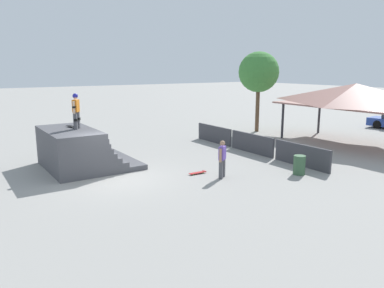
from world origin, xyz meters
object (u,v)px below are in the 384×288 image
skateboard_on_deck (72,126)px  bystander_walking (222,157)px  skateboard_on_ground (198,173)px  trash_bin (299,165)px  tree_beside_pavilion (259,72)px  skater_on_deck (76,109)px

skateboard_on_deck → bystander_walking: 7.29m
skateboard_on_ground → trash_bin: trash_bin is taller
skateboard_on_ground → tree_beside_pavilion: bearing=36.3°
bystander_walking → trash_bin: (1.48, 3.14, -0.47)m
skateboard_on_deck → bystander_walking: (5.52, 4.65, -1.01)m
skater_on_deck → trash_bin: 10.33m
skateboard_on_ground → tree_beside_pavilion: 12.84m
skateboard_on_deck → skateboard_on_ground: (4.47, 4.14, -1.85)m
skater_on_deck → tree_beside_pavilion: (-2.97, 14.05, 1.49)m
bystander_walking → tree_beside_pavilion: 12.80m
tree_beside_pavilion → trash_bin: tree_beside_pavilion is taller
skateboard_on_deck → tree_beside_pavilion: size_ratio=0.15×
skateboard_on_deck → trash_bin: bearing=36.2°
bystander_walking → skateboard_on_ground: bearing=80.7°
trash_bin → bystander_walking: bearing=-115.2°
skateboard_on_deck → tree_beside_pavilion: 14.52m
bystander_walking → trash_bin: size_ratio=1.91×
trash_bin → skater_on_deck: bearing=-129.8°
skateboard_on_deck → tree_beside_pavilion: bearing=87.8°
bystander_walking → skateboard_on_ground: bystander_walking is taller
skateboard_on_deck → skateboard_on_ground: bearing=30.9°
tree_beside_pavilion → trash_bin: bearing=-33.9°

